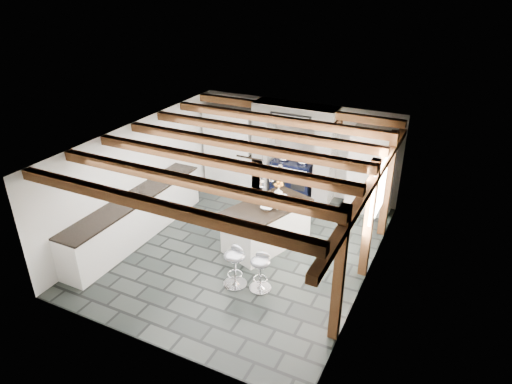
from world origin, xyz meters
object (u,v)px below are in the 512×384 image
at_px(kitchen_island, 267,225).
at_px(bar_stool_near, 261,267).
at_px(bar_stool_far, 235,262).
at_px(range_cooker, 293,177).

height_order(kitchen_island, bar_stool_near, kitchen_island).
xyz_separation_m(kitchen_island, bar_stool_far, (0.06, -1.46, 0.03)).
distance_m(kitchen_island, bar_stool_near, 1.46).
bearing_deg(bar_stool_far, kitchen_island, 105.01).
bearing_deg(range_cooker, bar_stool_near, -76.43).
height_order(range_cooker, kitchen_island, kitchen_island).
xyz_separation_m(bar_stool_near, bar_stool_far, (-0.46, -0.09, 0.03)).
bearing_deg(kitchen_island, bar_stool_near, -49.93).
xyz_separation_m(range_cooker, bar_stool_near, (0.90, -3.73, -0.01)).
height_order(range_cooker, bar_stool_far, range_cooker).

